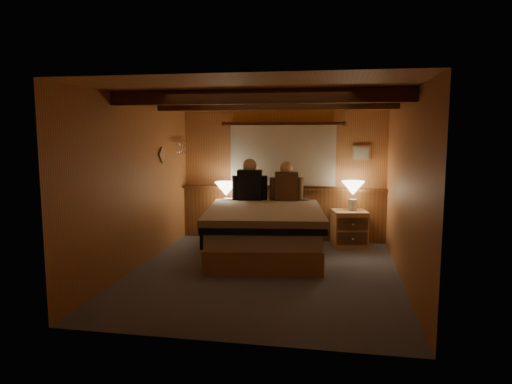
% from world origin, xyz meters
% --- Properties ---
extents(floor, '(4.20, 4.20, 0.00)m').
position_xyz_m(floor, '(0.00, 0.00, 0.00)').
color(floor, '#515661').
rests_on(floor, ground).
extents(ceiling, '(4.20, 4.20, 0.00)m').
position_xyz_m(ceiling, '(0.00, 0.00, 2.40)').
color(ceiling, '#B78D44').
rests_on(ceiling, wall_back).
extents(wall_back, '(3.60, 0.00, 3.60)m').
position_xyz_m(wall_back, '(0.00, 2.10, 1.20)').
color(wall_back, '#C47C46').
rests_on(wall_back, floor).
extents(wall_left, '(0.00, 4.20, 4.20)m').
position_xyz_m(wall_left, '(-1.80, 0.00, 1.20)').
color(wall_left, '#C47C46').
rests_on(wall_left, floor).
extents(wall_right, '(0.00, 4.20, 4.20)m').
position_xyz_m(wall_right, '(1.80, 0.00, 1.20)').
color(wall_right, '#C47C46').
rests_on(wall_right, floor).
extents(wall_front, '(3.60, 0.00, 3.60)m').
position_xyz_m(wall_front, '(0.00, -2.10, 1.20)').
color(wall_front, '#C47C46').
rests_on(wall_front, floor).
extents(wainscot, '(3.60, 0.23, 0.94)m').
position_xyz_m(wainscot, '(0.00, 2.04, 0.49)').
color(wainscot, brown).
rests_on(wainscot, wall_back).
extents(curtain_window, '(2.18, 0.09, 1.11)m').
position_xyz_m(curtain_window, '(0.00, 2.03, 1.52)').
color(curtain_window, '#4F2D13').
rests_on(curtain_window, wall_back).
extents(ceiling_beams, '(3.60, 1.65, 0.16)m').
position_xyz_m(ceiling_beams, '(0.00, 0.15, 2.31)').
color(ceiling_beams, '#4F2D13').
rests_on(ceiling_beams, ceiling).
extents(coat_rail, '(0.05, 0.55, 0.24)m').
position_xyz_m(coat_rail, '(-1.72, 1.58, 1.67)').
color(coat_rail, white).
rests_on(coat_rail, wall_left).
extents(framed_print, '(0.30, 0.04, 0.25)m').
position_xyz_m(framed_print, '(1.35, 2.08, 1.55)').
color(framed_print, tan).
rests_on(framed_print, wall_back).
extents(bed, '(1.96, 2.42, 0.76)m').
position_xyz_m(bed, '(-0.13, 0.88, 0.39)').
color(bed, '#BA7F4F').
rests_on(bed, floor).
extents(nightstand_left, '(0.54, 0.49, 0.53)m').
position_xyz_m(nightstand_left, '(-1.00, 1.72, 0.27)').
color(nightstand_left, '#BA7F4F').
rests_on(nightstand_left, floor).
extents(nightstand_right, '(0.64, 0.60, 0.60)m').
position_xyz_m(nightstand_right, '(1.17, 1.73, 0.30)').
color(nightstand_right, '#BA7F4F').
rests_on(nightstand_right, floor).
extents(lamp_left, '(0.39, 0.39, 0.51)m').
position_xyz_m(lamp_left, '(-0.95, 1.74, 0.89)').
color(lamp_left, silver).
rests_on(lamp_left, nightstand_left).
extents(lamp_right, '(0.37, 0.37, 0.49)m').
position_xyz_m(lamp_right, '(1.22, 1.78, 0.95)').
color(lamp_right, silver).
rests_on(lamp_right, nightstand_right).
extents(person_left, '(0.60, 0.28, 0.74)m').
position_xyz_m(person_left, '(-0.52, 1.66, 1.04)').
color(person_left, black).
rests_on(person_left, bed).
extents(person_right, '(0.57, 0.26, 0.69)m').
position_xyz_m(person_right, '(0.11, 1.72, 1.02)').
color(person_right, '#4D2F1E').
rests_on(person_right, bed).
extents(duffel_bag, '(0.47, 0.32, 0.32)m').
position_xyz_m(duffel_bag, '(-1.03, 1.20, 0.14)').
color(duffel_bag, black).
rests_on(duffel_bag, floor).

